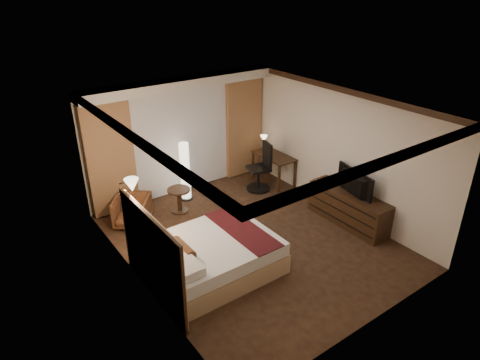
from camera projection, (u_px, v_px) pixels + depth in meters
floor at (252, 240)px, 8.32m from camera, size 4.50×5.50×0.01m
ceiling at (254, 105)px, 7.14m from camera, size 4.50×5.50×0.01m
back_wall at (180, 136)px, 9.74m from camera, size 4.50×0.02×2.70m
left_wall at (136, 215)px, 6.55m from camera, size 0.02×5.50×2.70m
right_wall at (339, 151)px, 8.92m from camera, size 0.02×5.50×2.70m
crown_molding at (254, 109)px, 7.17m from camera, size 4.50×5.50×0.12m
soffit at (182, 83)px, 9.01m from camera, size 4.50×0.50×0.20m
curtain_sheer at (182, 141)px, 9.73m from camera, size 2.48×0.04×2.45m
curtain_left_drape at (110, 159)px, 8.79m from camera, size 1.00×0.14×2.45m
curtain_right_drape at (243, 127)px, 10.58m from camera, size 1.00×0.14×2.45m
wall_sconce at (132, 185)px, 6.87m from camera, size 0.24×0.24×0.24m
bed at (212, 256)px, 7.34m from camera, size 2.12×1.66×0.62m
headboard at (153, 257)px, 6.58m from camera, size 0.12×1.96×1.50m
armchair at (132, 210)px, 8.70m from camera, size 0.93×0.92×0.70m
side_table at (179, 200)px, 9.22m from camera, size 0.49×0.49×0.54m
floor_lamp at (185, 171)px, 9.57m from camera, size 0.29×0.29×1.38m
desk at (273, 169)px, 10.43m from camera, size 0.55×1.10×0.75m
desk_lamp at (264, 144)px, 10.49m from camera, size 0.18×0.18×0.34m
office_chair at (259, 167)px, 10.04m from camera, size 0.68×0.68×1.17m
dresser at (348, 208)px, 8.76m from camera, size 0.50×1.80×0.70m
television at (351, 180)px, 8.46m from camera, size 0.77×1.12×0.13m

